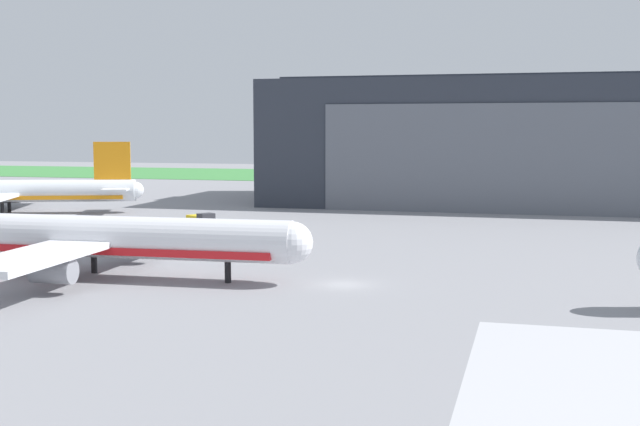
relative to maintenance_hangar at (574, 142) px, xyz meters
The scene contains 5 objects.
ground_plane 85.12m from the maintenance_hangar, 104.99° to the right, with size 440.00×440.00×0.00m, color gray.
grass_field_strip 78.31m from the maintenance_hangar, 106.35° to the left, with size 440.00×56.00×0.08m, color #408942.
maintenance_hangar is the anchor object (origin of this frame).
airliner_near_right 94.94m from the maintenance_hangar, 117.65° to the right, with size 39.05×34.25×11.88m.
pushback_tractor 69.03m from the maintenance_hangar, 136.63° to the right, with size 4.61×4.09×1.97m.
Camera 1 is at (15.62, -67.21, 13.32)m, focal length 46.00 mm.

